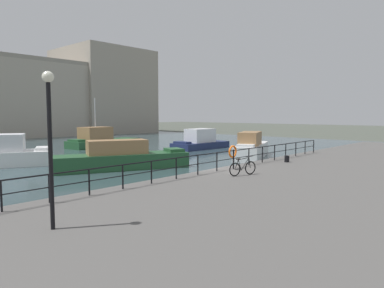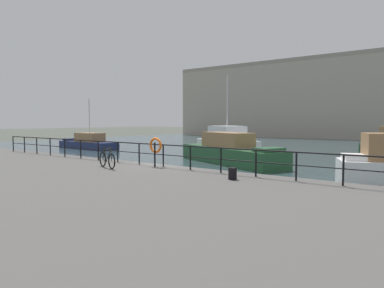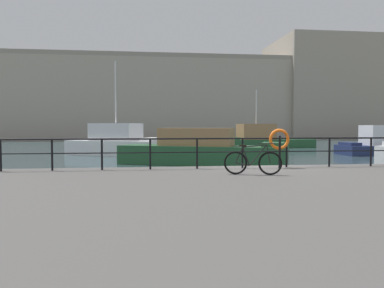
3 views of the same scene
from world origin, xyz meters
name	(u,v)px [view 1 (image 1 of 3)]	position (x,y,z in m)	size (l,w,h in m)	color
ground_plane	(215,181)	(0.00, 0.00, 0.00)	(240.00, 240.00, 0.00)	#4C5147
water_basin	(15,148)	(0.00, 30.20, 0.01)	(80.00, 60.00, 0.01)	#33474C
quay_promenade	(322,190)	(0.00, -6.50, 0.40)	(56.00, 13.00, 0.80)	#565451
harbor_building	(2,97)	(7.15, 53.63, 7.09)	(72.62, 17.06, 17.64)	#A89E8E
moored_green_narrowboat	(200,141)	(14.64, 13.97, 0.86)	(7.37, 2.94, 2.33)	navy
moored_small_launch	(122,158)	(-0.95, 8.02, 0.82)	(9.86, 6.06, 2.15)	#23512D
moored_cabin_cruiser	(101,140)	(8.02, 24.45, 0.90)	(9.67, 3.77, 5.98)	#23512D
moored_blue_motorboat	(251,148)	(11.11, 4.65, 0.95)	(8.19, 5.16, 2.44)	white
quay_railing	(217,158)	(-0.81, -0.75, 1.53)	(26.16, 0.07, 1.08)	black
parked_bicycle	(243,168)	(-0.98, -2.63, 1.18)	(1.72, 0.55, 0.98)	black
mooring_bollard	(287,159)	(5.35, -1.89, 1.02)	(0.32, 0.32, 0.44)	black
life_ring_stand	(233,152)	(0.49, -0.92, 1.77)	(0.75, 0.16, 1.40)	black
quay_lamp_post	(50,129)	(-11.91, -3.69, 3.62)	(0.32, 0.32, 4.39)	black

